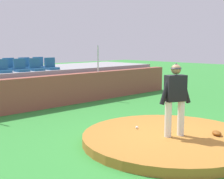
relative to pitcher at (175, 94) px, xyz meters
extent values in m
plane|color=#318834|center=(0.03, 0.16, -1.23)|extent=(60.00, 60.00, 0.00)
cylinder|color=#AC6E2B|center=(0.03, 0.16, -1.12)|extent=(4.26, 4.26, 0.21)
cylinder|color=white|center=(-0.16, 0.07, -0.59)|extent=(0.16, 0.16, 0.85)
cylinder|color=white|center=(0.16, -0.07, -0.59)|extent=(0.16, 0.16, 0.85)
cube|color=black|center=(0.00, 0.00, 0.14)|extent=(0.55, 0.44, 0.62)
cylinder|color=black|center=(-0.23, 0.11, 0.11)|extent=(0.32, 0.23, 0.69)
cylinder|color=black|center=(0.23, -0.11, 0.11)|extent=(0.34, 0.24, 0.69)
sphere|color=#8C6647|center=(0.00, 0.00, 0.59)|extent=(0.24, 0.24, 0.24)
cone|color=black|center=(0.00, 0.00, 0.67)|extent=(0.36, 0.36, 0.13)
sphere|color=white|center=(-0.16, 1.05, -0.98)|extent=(0.07, 0.07, 0.07)
ellipsoid|color=brown|center=(0.79, -0.69, -0.96)|extent=(0.34, 0.36, 0.11)
cube|color=brown|center=(0.03, 5.93, -0.62)|extent=(14.25, 0.40, 1.22)
cylinder|color=silver|center=(2.81, 5.93, 0.56)|extent=(0.06, 0.06, 1.13)
cube|color=gray|center=(0.03, 8.16, -0.55)|extent=(13.95, 3.44, 1.35)
cube|color=#215B8D|center=(-1.01, 6.91, 0.18)|extent=(0.48, 0.44, 0.10)
cube|color=#215B8D|center=(-1.01, 7.09, 0.43)|extent=(0.48, 0.08, 0.40)
cube|color=#215B8D|center=(-0.30, 6.88, 0.18)|extent=(0.48, 0.44, 0.10)
cube|color=#215B8D|center=(-0.30, 7.06, 0.43)|extent=(0.48, 0.08, 0.40)
cube|color=#215B8D|center=(0.37, 6.86, 0.18)|extent=(0.48, 0.44, 0.10)
cube|color=#215B8D|center=(0.37, 7.04, 0.43)|extent=(0.48, 0.08, 0.40)
cube|color=#215B8D|center=(1.08, 6.88, 0.18)|extent=(0.48, 0.44, 0.10)
cube|color=#215B8D|center=(1.08, 7.06, 0.43)|extent=(0.48, 0.08, 0.40)
cube|color=#215B8D|center=(-0.31, 7.79, 0.18)|extent=(0.48, 0.44, 0.10)
cube|color=#215B8D|center=(-0.31, 7.97, 0.43)|extent=(0.48, 0.08, 0.40)
cube|color=#215B8D|center=(0.39, 7.79, 0.18)|extent=(0.48, 0.44, 0.10)
cube|color=#215B8D|center=(0.39, 7.97, 0.43)|extent=(0.48, 0.08, 0.40)
cube|color=#215B8D|center=(1.08, 7.81, 0.18)|extent=(0.48, 0.44, 0.10)
cube|color=#215B8D|center=(1.08, 7.99, 0.43)|extent=(0.48, 0.08, 0.40)
camera|label=1|loc=(-6.06, -4.13, 1.16)|focal=49.53mm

